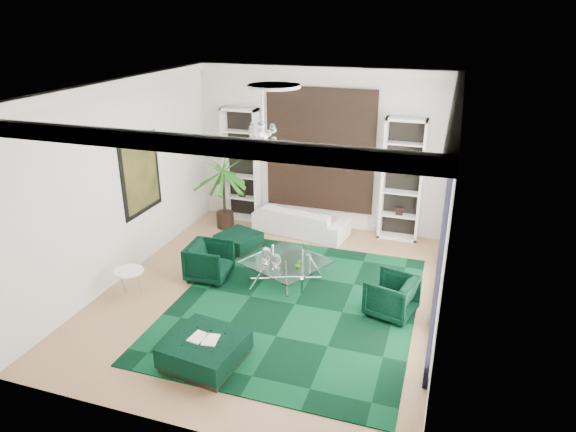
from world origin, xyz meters
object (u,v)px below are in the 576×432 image
(armchair_right, at_px, (391,296))
(ottoman_side, at_px, (239,241))
(armchair_left, at_px, (209,261))
(ottoman_front, at_px, (205,351))
(palm, at_px, (223,182))
(coffee_table, at_px, (286,272))
(sofa, at_px, (301,220))
(side_table, at_px, (130,284))

(armchair_right, bearing_deg, ottoman_side, -99.27)
(armchair_left, relative_size, ottoman_front, 0.76)
(ottoman_side, xyz_separation_m, ottoman_front, (1.11, -3.85, 0.03))
(ottoman_side, bearing_deg, palm, 128.00)
(armchair_right, bearing_deg, ottoman_front, -32.56)
(ottoman_front, bearing_deg, ottoman_side, 106.08)
(armchair_left, distance_m, coffee_table, 1.53)
(ottoman_side, height_order, palm, palm)
(ottoman_side, bearing_deg, sofa, 49.58)
(armchair_right, xyz_separation_m, coffee_table, (-2.08, 0.51, -0.13))
(ottoman_side, bearing_deg, ottoman_front, -73.92)
(armchair_left, bearing_deg, ottoman_front, -158.60)
(sofa, distance_m, ottoman_side, 1.65)
(armchair_right, height_order, palm, palm)
(armchair_left, bearing_deg, palm, 14.53)
(armchair_left, distance_m, ottoman_side, 1.45)
(palm, bearing_deg, coffee_table, -43.23)
(sofa, height_order, armchair_right, armchair_right)
(coffee_table, height_order, palm, palm)
(armchair_left, bearing_deg, side_table, 131.55)
(coffee_table, height_order, ottoman_front, coffee_table)
(armchair_right, xyz_separation_m, ottoman_side, (-3.56, 1.63, -0.18))
(ottoman_side, bearing_deg, armchair_left, -90.17)
(armchair_right, relative_size, coffee_table, 0.59)
(sofa, distance_m, coffee_table, 2.41)
(armchair_left, bearing_deg, armchair_right, -96.50)
(side_table, bearing_deg, ottoman_side, 66.64)
(coffee_table, bearing_deg, armchair_right, -13.69)
(side_table, relative_size, palm, 0.23)
(ottoman_front, xyz_separation_m, palm, (-1.91, 4.87, 0.94))
(armchair_right, bearing_deg, armchair_left, -77.79)
(coffee_table, xyz_separation_m, palm, (-2.28, 2.15, 0.93))
(ottoman_front, bearing_deg, side_table, 148.77)
(armchair_left, bearing_deg, coffee_table, -81.52)
(side_table, bearing_deg, palm, 85.37)
(sofa, relative_size, ottoman_front, 2.10)
(palm, bearing_deg, ottoman_side, -52.00)
(coffee_table, bearing_deg, sofa, 100.02)
(sofa, height_order, ottoman_front, sofa)
(armchair_left, height_order, side_table, armchair_left)
(sofa, xyz_separation_m, side_table, (-2.15, -3.77, -0.07))
(ottoman_front, bearing_deg, sofa, 90.50)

